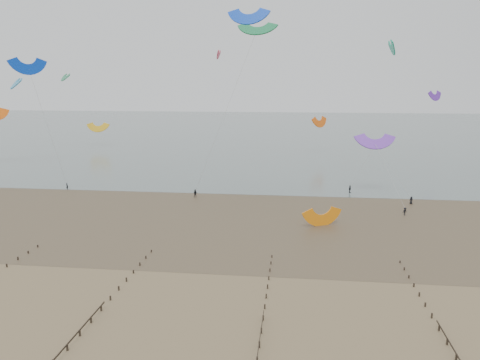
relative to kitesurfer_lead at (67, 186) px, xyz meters
name	(u,v)px	position (x,y,z in m)	size (l,w,h in m)	color
ground	(234,292)	(46.39, -50.19, -0.78)	(500.00, 500.00, 0.00)	brown
sea_and_shore	(236,213)	(42.31, -15.79, -0.78)	(500.00, 665.00, 0.03)	#475654
kitesurfer_lead	(67,186)	(0.00, 0.00, 0.00)	(0.57, 0.38, 1.57)	black
kitesurfers	(437,198)	(83.52, -1.68, 0.07)	(98.58, 19.69, 1.80)	black
grounded_kite	(322,226)	(58.40, -21.74, -0.78)	(6.43, 3.37, 4.90)	orange
kites_airborne	(227,100)	(33.15, 36.25, 19.06)	(247.59, 119.06, 40.70)	gold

